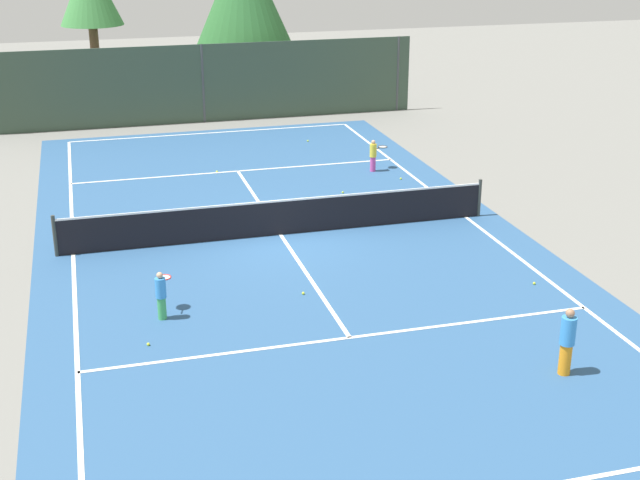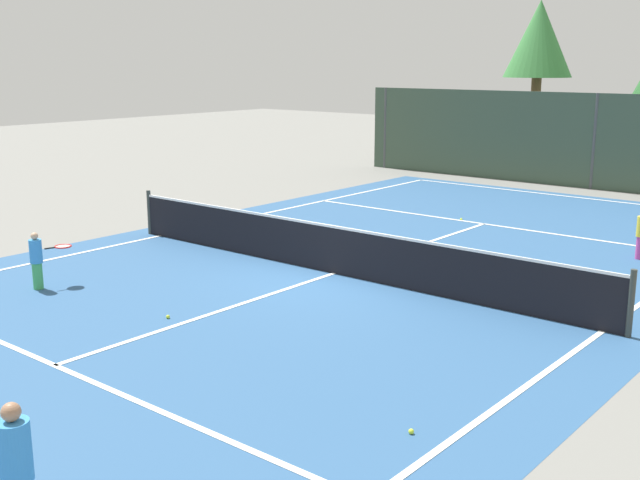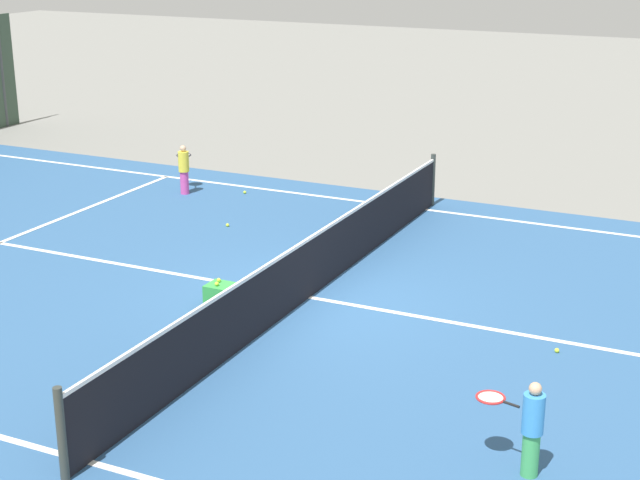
{
  "view_description": "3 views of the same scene",
  "coord_description": "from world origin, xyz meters",
  "px_view_note": "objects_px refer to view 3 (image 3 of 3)",
  "views": [
    {
      "loc": [
        -4.97,
        -22.06,
        8.42
      ],
      "look_at": [
        0.45,
        -2.46,
        0.7
      ],
      "focal_mm": 49.44,
      "sensor_mm": 36.0,
      "label": 1
    },
    {
      "loc": [
        9.52,
        -12.02,
        4.23
      ],
      "look_at": [
        0.52,
        -1.09,
        0.97
      ],
      "focal_mm": 43.73,
      "sensor_mm": 36.0,
      "label": 2
    },
    {
      "loc": [
        -12.92,
        -6.35,
        5.66
      ],
      "look_at": [
        -0.77,
        -0.57,
        1.27
      ],
      "focal_mm": 54.67,
      "sensor_mm": 36.0,
      "label": 3
    }
  ],
  "objects_px": {
    "player_0": "(184,168)",
    "player_1": "(529,426)",
    "tennis_ball_6": "(557,350)",
    "tennis_ball_1": "(228,225)",
    "tennis_ball_2": "(57,397)",
    "tennis_ball_0": "(245,192)",
    "ball_crate": "(220,295)"
  },
  "relations": [
    {
      "from": "tennis_ball_1",
      "to": "tennis_ball_6",
      "type": "height_order",
      "value": "same"
    },
    {
      "from": "ball_crate",
      "to": "player_1",
      "type": "bearing_deg",
      "value": -116.6
    },
    {
      "from": "tennis_ball_1",
      "to": "tennis_ball_0",
      "type": "bearing_deg",
      "value": 21.77
    },
    {
      "from": "player_1",
      "to": "tennis_ball_2",
      "type": "bearing_deg",
      "value": 98.11
    },
    {
      "from": "player_0",
      "to": "tennis_ball_1",
      "type": "bearing_deg",
      "value": -129.35
    },
    {
      "from": "ball_crate",
      "to": "tennis_ball_1",
      "type": "height_order",
      "value": "ball_crate"
    },
    {
      "from": "tennis_ball_1",
      "to": "tennis_ball_6",
      "type": "bearing_deg",
      "value": -113.61
    },
    {
      "from": "player_0",
      "to": "player_1",
      "type": "bearing_deg",
      "value": -130.15
    },
    {
      "from": "tennis_ball_2",
      "to": "tennis_ball_1",
      "type": "bearing_deg",
      "value": 14.0
    },
    {
      "from": "player_0",
      "to": "tennis_ball_2",
      "type": "relative_size",
      "value": 16.45
    },
    {
      "from": "player_1",
      "to": "tennis_ball_6",
      "type": "xyz_separation_m",
      "value": [
        3.27,
        0.38,
        -0.55
      ]
    },
    {
      "from": "player_1",
      "to": "tennis_ball_0",
      "type": "distance_m",
      "value": 12.08
    },
    {
      "from": "player_0",
      "to": "ball_crate",
      "type": "xyz_separation_m",
      "value": [
        -5.36,
        -4.12,
        -0.39
      ]
    },
    {
      "from": "player_0",
      "to": "player_1",
      "type": "relative_size",
      "value": 0.99
    },
    {
      "from": "player_0",
      "to": "player_1",
      "type": "xyz_separation_m",
      "value": [
        -8.11,
        -9.61,
        0.01
      ]
    },
    {
      "from": "player_0",
      "to": "ball_crate",
      "type": "height_order",
      "value": "player_0"
    },
    {
      "from": "player_1",
      "to": "tennis_ball_1",
      "type": "bearing_deg",
      "value": 49.63
    },
    {
      "from": "tennis_ball_0",
      "to": "tennis_ball_1",
      "type": "bearing_deg",
      "value": -158.23
    },
    {
      "from": "player_0",
      "to": "tennis_ball_1",
      "type": "xyz_separation_m",
      "value": [
        -1.73,
        -2.11,
        -0.54
      ]
    },
    {
      "from": "tennis_ball_2",
      "to": "player_1",
      "type": "bearing_deg",
      "value": -81.89
    },
    {
      "from": "tennis_ball_0",
      "to": "tennis_ball_2",
      "type": "height_order",
      "value": "same"
    },
    {
      "from": "tennis_ball_1",
      "to": "tennis_ball_6",
      "type": "relative_size",
      "value": 1.0
    },
    {
      "from": "tennis_ball_6",
      "to": "player_0",
      "type": "bearing_deg",
      "value": 62.32
    },
    {
      "from": "ball_crate",
      "to": "tennis_ball_1",
      "type": "xyz_separation_m",
      "value": [
        3.63,
        2.02,
        -0.15
      ]
    },
    {
      "from": "player_1",
      "to": "ball_crate",
      "type": "xyz_separation_m",
      "value": [
        2.75,
        5.49,
        -0.4
      ]
    },
    {
      "from": "tennis_ball_1",
      "to": "tennis_ball_6",
      "type": "distance_m",
      "value": 7.77
    },
    {
      "from": "player_0",
      "to": "tennis_ball_2",
      "type": "xyz_separation_m",
      "value": [
        -8.92,
        -3.9,
        -0.54
      ]
    },
    {
      "from": "player_1",
      "to": "tennis_ball_2",
      "type": "distance_m",
      "value": 5.79
    },
    {
      "from": "tennis_ball_2",
      "to": "tennis_ball_6",
      "type": "relative_size",
      "value": 1.0
    },
    {
      "from": "player_1",
      "to": "tennis_ball_2",
      "type": "relative_size",
      "value": 16.68
    },
    {
      "from": "tennis_ball_2",
      "to": "tennis_ball_6",
      "type": "bearing_deg",
      "value": -52.53
    },
    {
      "from": "ball_crate",
      "to": "tennis_ball_1",
      "type": "relative_size",
      "value": 6.45
    }
  ]
}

